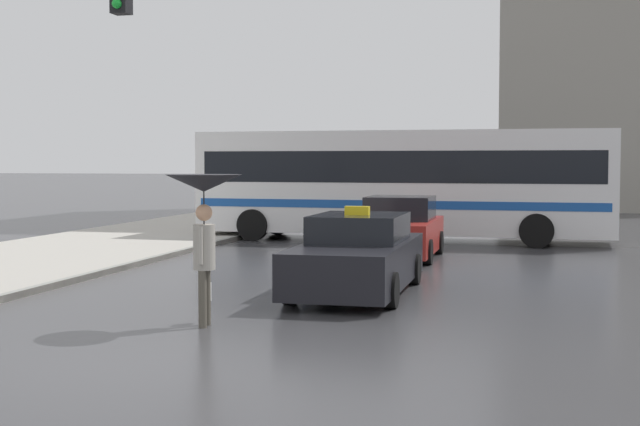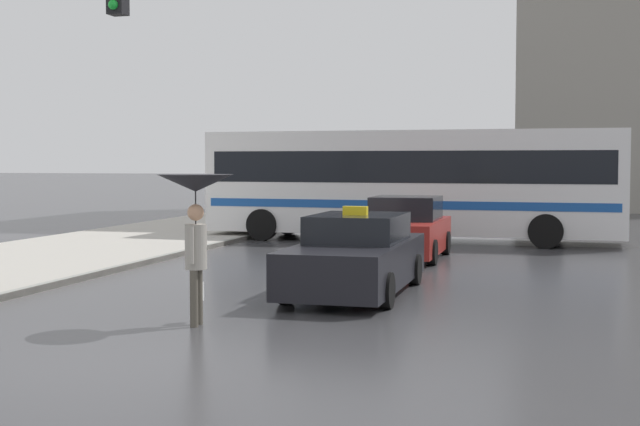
{
  "view_description": "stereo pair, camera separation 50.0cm",
  "coord_description": "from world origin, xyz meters",
  "px_view_note": "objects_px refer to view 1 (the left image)",
  "views": [
    {
      "loc": [
        4.43,
        -9.41,
        2.41
      ],
      "look_at": [
        0.4,
        7.37,
        1.4
      ],
      "focal_mm": 50.0,
      "sensor_mm": 36.0,
      "label": 1
    },
    {
      "loc": [
        4.91,
        -9.28,
        2.41
      ],
      "look_at": [
        0.4,
        7.37,
        1.4
      ],
      "focal_mm": 50.0,
      "sensor_mm": 36.0,
      "label": 2
    }
  ],
  "objects_px": {
    "taxi": "(358,257)",
    "city_bus": "(402,180)",
    "sedan_red": "(399,230)",
    "pedestrian_with_umbrella": "(204,203)",
    "traffic_light": "(26,62)"
  },
  "relations": [
    {
      "from": "taxi",
      "to": "sedan_red",
      "type": "distance_m",
      "value": 6.02
    },
    {
      "from": "pedestrian_with_umbrella",
      "to": "taxi",
      "type": "bearing_deg",
      "value": -27.75
    },
    {
      "from": "taxi",
      "to": "sedan_red",
      "type": "relative_size",
      "value": 1.19
    },
    {
      "from": "sedan_red",
      "to": "traffic_light",
      "type": "distance_m",
      "value": 10.4
    },
    {
      "from": "taxi",
      "to": "city_bus",
      "type": "distance_m",
      "value": 10.91
    },
    {
      "from": "sedan_red",
      "to": "traffic_light",
      "type": "xyz_separation_m",
      "value": [
        -5.03,
        -8.46,
        3.35
      ]
    },
    {
      "from": "pedestrian_with_umbrella",
      "to": "traffic_light",
      "type": "height_order",
      "value": "traffic_light"
    },
    {
      "from": "taxi",
      "to": "city_bus",
      "type": "bearing_deg",
      "value": -85.93
    },
    {
      "from": "sedan_red",
      "to": "pedestrian_with_umbrella",
      "type": "relative_size",
      "value": 1.81
    },
    {
      "from": "sedan_red",
      "to": "pedestrian_with_umbrella",
      "type": "height_order",
      "value": "pedestrian_with_umbrella"
    },
    {
      "from": "sedan_red",
      "to": "city_bus",
      "type": "height_order",
      "value": "city_bus"
    },
    {
      "from": "taxi",
      "to": "pedestrian_with_umbrella",
      "type": "xyz_separation_m",
      "value": [
        -1.54,
        -3.72,
        1.13
      ]
    },
    {
      "from": "sedan_red",
      "to": "city_bus",
      "type": "bearing_deg",
      "value": -82.36
    },
    {
      "from": "pedestrian_with_umbrella",
      "to": "traffic_light",
      "type": "bearing_deg",
      "value": 65.26
    },
    {
      "from": "city_bus",
      "to": "sedan_red",
      "type": "bearing_deg",
      "value": -169.95
    }
  ]
}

